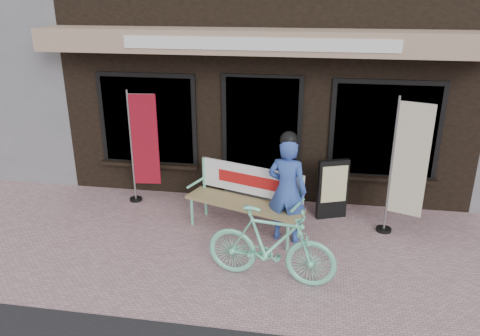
% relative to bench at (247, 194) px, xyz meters
% --- Properties ---
extents(ground, '(70.00, 70.00, 0.00)m').
position_rel_bench_xyz_m(ground, '(0.07, -0.85, -0.58)').
color(ground, '#B78C92').
rests_on(ground, ground).
extents(storefront, '(7.00, 6.77, 6.00)m').
position_rel_bench_xyz_m(storefront, '(0.07, 4.12, 2.41)').
color(storefront, black).
rests_on(storefront, ground).
extents(bench, '(1.88, 1.03, 0.99)m').
position_rel_bench_xyz_m(bench, '(0.00, 0.00, 0.00)').
color(bench, '#74E3B8').
rests_on(bench, ground).
extents(person, '(0.63, 0.48, 1.67)m').
position_rel_bench_xyz_m(person, '(0.62, -0.24, 0.24)').
color(person, '#3251AD').
rests_on(person, ground).
extents(bicycle, '(1.70, 0.69, 0.99)m').
position_rel_bench_xyz_m(bicycle, '(0.51, -1.31, -0.08)').
color(bicycle, '#74E3B8').
rests_on(bicycle, ground).
extents(nobori_red, '(0.58, 0.24, 1.97)m').
position_rel_bench_xyz_m(nobori_red, '(-1.89, 0.72, 0.43)').
color(nobori_red, gray).
rests_on(nobori_red, ground).
extents(nobori_cream, '(0.62, 0.34, 2.11)m').
position_rel_bench_xyz_m(nobori_cream, '(2.29, 0.18, 0.51)').
color(nobori_cream, gray).
rests_on(nobori_cream, ground).
extents(menu_stand, '(0.49, 0.27, 0.99)m').
position_rel_bench_xyz_m(menu_stand, '(1.30, 0.60, -0.07)').
color(menu_stand, black).
rests_on(menu_stand, ground).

